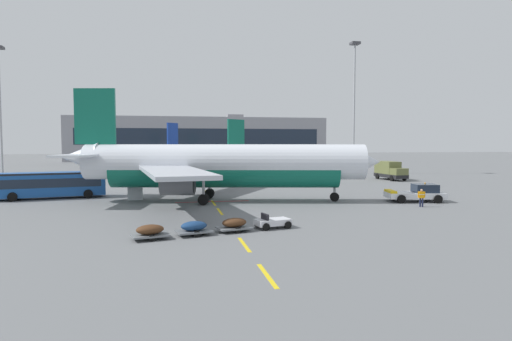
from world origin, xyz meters
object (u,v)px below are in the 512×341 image
object	(u,v)px
airliner_far_center	(138,154)
baggage_train	(215,226)
fuel_service_truck	(390,170)
apron_light_mast_near	(0,96)
airliner_mid_left	(280,157)
apron_light_mast_far	(354,93)
pushback_tug	(417,193)
uld_cargo_container	(135,192)
airliner_foreground	(219,165)
ground_crew_worker	(421,197)
apron_shuttle_bus	(49,183)

from	to	relation	value
airliner_far_center	baggage_train	size ratio (longest dim) A/B	2.50
fuel_service_truck	apron_light_mast_near	world-z (taller)	apron_light_mast_near
airliner_mid_left	apron_light_mast_far	world-z (taller)	apron_light_mast_far
pushback_tug	baggage_train	distance (m)	26.36
airliner_mid_left	baggage_train	bearing A→B (deg)	-108.82
baggage_train	uld_cargo_container	xyz separation A→B (m)	(-6.88, 20.24, 0.27)
airliner_foreground	ground_crew_worker	world-z (taller)	airliner_foreground
fuel_service_truck	airliner_mid_left	bearing A→B (deg)	131.09
airliner_mid_left	airliner_far_center	bearing A→B (deg)	145.84
airliner_mid_left	pushback_tug	bearing A→B (deg)	-84.62
airliner_mid_left	uld_cargo_container	xyz separation A→B (m)	(-25.99, -35.85, -2.65)
apron_shuttle_bus	baggage_train	distance (m)	28.39
apron_light_mast_near	apron_light_mast_far	size ratio (longest dim) A/B	0.89
airliner_far_center	apron_light_mast_far	size ratio (longest dim) A/B	1.08
airliner_far_center	ground_crew_worker	distance (m)	74.35
airliner_far_center	apron_shuttle_bus	xyz separation A→B (m)	(-6.35, -52.95, -1.97)
uld_cargo_container	apron_light_mast_near	bearing A→B (deg)	124.88
ground_crew_worker	apron_light_mast_far	size ratio (longest dim) A/B	0.07
pushback_tug	apron_shuttle_bus	world-z (taller)	apron_shuttle_bus
airliner_foreground	ground_crew_worker	xyz separation A→B (m)	(19.21, -8.03, -2.93)
apron_shuttle_bus	airliner_far_center	bearing A→B (deg)	83.16
apron_light_mast_near	airliner_foreground	bearing A→B (deg)	-49.35
apron_shuttle_bus	apron_light_mast_near	world-z (taller)	apron_light_mast_near
apron_shuttle_bus	baggage_train	size ratio (longest dim) A/B	1.06
apron_light_mast_far	airliner_mid_left	bearing A→B (deg)	174.97
airliner_foreground	baggage_train	bearing A→B (deg)	-97.61
airliner_foreground	apron_light_mast_far	world-z (taller)	apron_light_mast_far
apron_shuttle_bus	baggage_train	xyz separation A→B (m)	(16.56, -23.04, -1.22)
pushback_tug	uld_cargo_container	world-z (taller)	pushback_tug
airliner_mid_left	airliner_far_center	size ratio (longest dim) A/B	0.98
airliner_mid_left	fuel_service_truck	bearing A→B (deg)	-48.91
airliner_far_center	apron_shuttle_bus	distance (m)	53.37
apron_light_mast_far	pushback_tug	bearing A→B (deg)	-104.82
pushback_tug	apron_light_mast_near	world-z (taller)	apron_light_mast_near
airliner_mid_left	apron_light_mast_near	xyz separation A→B (m)	(-52.62, 2.34, 11.53)
baggage_train	apron_light_mast_far	size ratio (longest dim) A/B	0.43
apron_shuttle_bus	baggage_train	world-z (taller)	apron_shuttle_bus
baggage_train	fuel_service_truck	bearing A→B (deg)	48.68
airliner_foreground	apron_shuttle_bus	world-z (taller)	airliner_foreground
baggage_train	apron_shuttle_bus	bearing A→B (deg)	125.71
ground_crew_worker	fuel_service_truck	bearing A→B (deg)	67.11
uld_cargo_container	baggage_train	bearing A→B (deg)	-71.23
baggage_train	apron_light_mast_near	world-z (taller)	apron_light_mast_near
airliner_foreground	apron_light_mast_far	distance (m)	51.31
ground_crew_worker	apron_light_mast_far	world-z (taller)	apron_light_mast_far
pushback_tug	ground_crew_worker	distance (m)	4.10
apron_shuttle_bus	apron_light_mast_far	distance (m)	61.82
airliner_foreground	uld_cargo_container	xyz separation A→B (m)	(-9.12, 3.44, -3.15)
airliner_foreground	baggage_train	xyz separation A→B (m)	(-2.24, -16.80, -3.42)
baggage_train	airliner_far_center	bearing A→B (deg)	97.65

